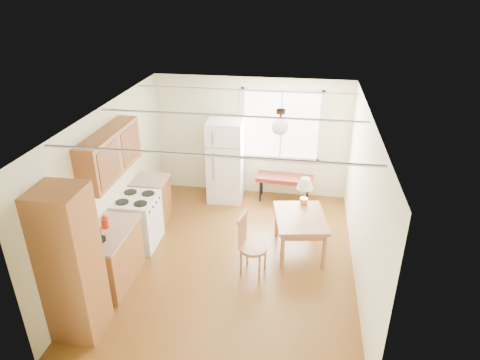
% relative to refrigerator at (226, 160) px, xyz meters
% --- Properties ---
extents(room_shell, '(4.60, 5.60, 2.62)m').
position_rel_refrigerator_xyz_m(room_shell, '(0.49, -2.12, 0.39)').
color(room_shell, '#573212').
rests_on(room_shell, ground).
extents(kitchen_run, '(0.65, 3.40, 2.20)m').
position_rel_refrigerator_xyz_m(kitchen_run, '(-1.23, -2.75, -0.02)').
color(kitchen_run, brown).
rests_on(kitchen_run, ground).
extents(window_unit, '(1.64, 0.05, 1.51)m').
position_rel_refrigerator_xyz_m(window_unit, '(1.09, 0.35, 0.69)').
color(window_unit, white).
rests_on(window_unit, room_shell).
extents(pendant_light, '(0.26, 0.26, 0.40)m').
position_rel_refrigerator_xyz_m(pendant_light, '(1.19, -1.72, 1.38)').
color(pendant_light, '#302015').
rests_on(pendant_light, room_shell).
extents(refrigerator, '(0.73, 0.75, 1.72)m').
position_rel_refrigerator_xyz_m(refrigerator, '(0.00, 0.00, 0.00)').
color(refrigerator, white).
rests_on(refrigerator, ground).
extents(bench, '(1.18, 0.51, 0.53)m').
position_rel_refrigerator_xyz_m(bench, '(1.22, 0.10, -0.39)').
color(bench, maroon).
rests_on(bench, ground).
extents(dining_table, '(0.98, 1.20, 0.68)m').
position_rel_refrigerator_xyz_m(dining_table, '(1.59, -1.71, -0.29)').
color(dining_table, '#925A38').
rests_on(dining_table, ground).
extents(chair, '(0.47, 0.46, 1.01)m').
position_rel_refrigerator_xyz_m(chair, '(0.80, -2.40, -0.28)').
color(chair, '#925A38').
rests_on(chair, ground).
extents(table_lamp, '(0.29, 0.29, 0.50)m').
position_rel_refrigerator_xyz_m(table_lamp, '(1.63, -1.28, 0.18)').
color(table_lamp, '#C0833D').
rests_on(table_lamp, dining_table).
extents(coffee_maker, '(0.22, 0.27, 0.38)m').
position_rel_refrigerator_xyz_m(coffee_maker, '(-1.23, -3.31, 0.18)').
color(coffee_maker, black).
rests_on(coffee_maker, kitchen_run).
extents(kettle, '(0.11, 0.11, 0.21)m').
position_rel_refrigerator_xyz_m(kettle, '(-1.28, -2.87, 0.13)').
color(kettle, red).
rests_on(kettle, kitchen_run).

